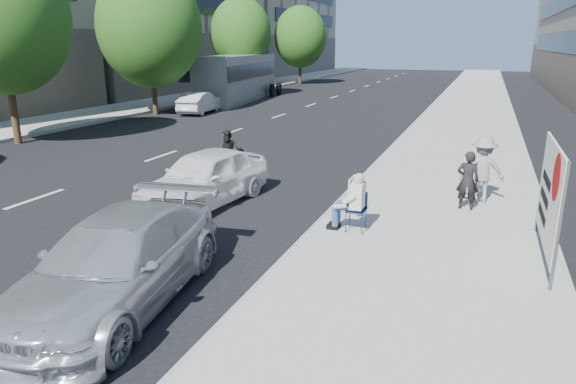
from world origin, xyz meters
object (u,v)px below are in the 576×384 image
at_px(protest_banner, 550,194).
at_px(motorcycle, 229,154).
at_px(seated_protester, 352,198).
at_px(white_sedan_mid, 200,103).
at_px(bus, 238,78).
at_px(jogger, 483,170).
at_px(white_sedan_near, 205,177).
at_px(parked_sedan, 117,262).
at_px(pedestrian_woman, 468,180).

bearing_deg(protest_banner, motorcycle, 153.85).
relative_size(seated_protester, white_sedan_mid, 0.33).
relative_size(white_sedan_mid, motorcycle, 1.93).
relative_size(white_sedan_mid, bus, 0.32).
distance_m(seated_protester, bus, 28.85).
bearing_deg(white_sedan_mid, jogger, 132.47).
xyz_separation_m(white_sedan_near, motorcycle, (-1.00, 3.33, -0.09)).
bearing_deg(jogger, protest_banner, 100.25).
bearing_deg(parked_sedan, white_sedan_mid, 109.44).
xyz_separation_m(pedestrian_woman, motorcycle, (-7.47, 1.78, -0.24)).
bearing_deg(pedestrian_woman, motorcycle, -13.40).
height_order(white_sedan_near, bus, bus).
distance_m(motorcycle, bus, 22.65).
xyz_separation_m(white_sedan_mid, motorcycle, (8.60, -12.88, -0.01)).
relative_size(jogger, pedestrian_woman, 1.17).
xyz_separation_m(seated_protester, parked_sedan, (-2.79, -4.32, -0.16)).
relative_size(parked_sedan, bus, 0.40).
bearing_deg(jogger, parked_sedan, 45.67).
height_order(protest_banner, white_sedan_mid, protest_banner).
bearing_deg(bus, white_sedan_near, -73.71).
distance_m(parked_sedan, white_sedan_mid, 24.11).
height_order(seated_protester, motorcycle, seated_protester).
relative_size(pedestrian_woman, white_sedan_mid, 0.37).
bearing_deg(protest_banner, parked_sedan, -147.62).
bearing_deg(pedestrian_woman, bus, -52.35).
xyz_separation_m(white_sedan_near, bus, (-10.67, 23.78, 0.91)).
distance_m(seated_protester, pedestrian_woman, 3.37).
height_order(jogger, bus, bus).
height_order(protest_banner, motorcycle, protest_banner).
relative_size(seated_protester, motorcycle, 0.64).
bearing_deg(bus, white_sedan_mid, -89.87).
bearing_deg(white_sedan_near, parked_sedan, -67.97).
bearing_deg(jogger, white_sedan_near, 10.05).
bearing_deg(white_sedan_near, motorcycle, 113.98).
relative_size(motorcycle, bus, 0.17).
relative_size(jogger, bus, 0.14).
bearing_deg(parked_sedan, pedestrian_woman, 45.56).
bearing_deg(white_sedan_near, protest_banner, -0.52).
xyz_separation_m(parked_sedan, white_sedan_mid, (-11.00, 21.46, -0.07)).
bearing_deg(seated_protester, protest_banner, -2.23).
distance_m(white_sedan_mid, bus, 7.72).
bearing_deg(white_sedan_mid, parked_sedan, 109.84).
height_order(parked_sedan, white_sedan_near, white_sedan_near).
height_order(jogger, pedestrian_woman, jogger).
distance_m(protest_banner, motorcycle, 10.03).
relative_size(parked_sedan, white_sedan_near, 1.15).
bearing_deg(white_sedan_near, pedestrian_woman, 20.61).
bearing_deg(bus, seated_protester, -66.88).
distance_m(white_sedan_near, bus, 26.09).
distance_m(seated_protester, parked_sedan, 5.15).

